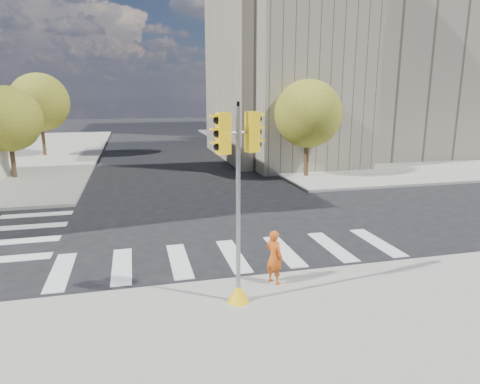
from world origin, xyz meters
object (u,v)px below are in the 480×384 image
traffic_signal (238,221)px  photographer (274,257)px  lamp_far (243,100)px  lamp_near (293,104)px

traffic_signal → photographer: size_ratio=3.26×
photographer → lamp_far: bearing=-44.4°
lamp_near → traffic_signal: lamp_near is taller
traffic_signal → photographer: (1.23, 0.84, -1.37)m
lamp_far → traffic_signal: size_ratio=1.63×
lamp_near → traffic_signal: (-8.77, -19.44, -2.30)m
lamp_near → photographer: lamp_near is taller
lamp_far → traffic_signal: (-8.77, -33.44, -2.30)m
traffic_signal → photographer: traffic_signal is taller
lamp_near → photographer: bearing=-112.1°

